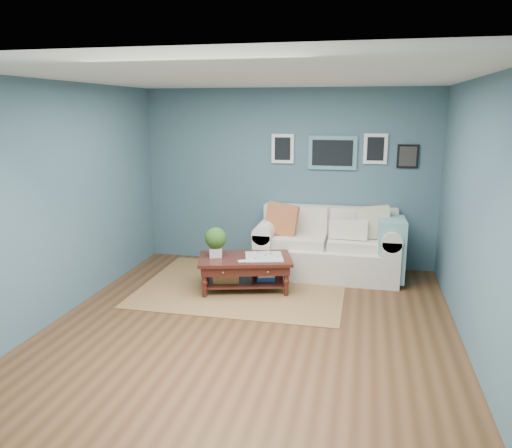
# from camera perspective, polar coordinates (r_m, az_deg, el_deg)

# --- Properties ---
(room_shell) EXTENTS (5.00, 5.02, 2.70)m
(room_shell) POSITION_cam_1_polar(r_m,az_deg,el_deg) (5.34, -0.24, 1.95)
(room_shell) COLOR brown
(room_shell) RESTS_ON ground
(area_rug) EXTENTS (2.73, 2.19, 0.01)m
(area_rug) POSITION_cam_1_polar(r_m,az_deg,el_deg) (6.90, -1.43, -7.15)
(area_rug) COLOR brown
(area_rug) RESTS_ON ground
(loveseat) EXTENTS (2.09, 0.95, 1.07)m
(loveseat) POSITION_cam_1_polar(r_m,az_deg,el_deg) (7.36, 8.86, -2.51)
(loveseat) COLOR silver
(loveseat) RESTS_ON ground
(coffee_table) EXTENTS (1.37, 1.01, 0.86)m
(coffee_table) POSITION_cam_1_polar(r_m,az_deg,el_deg) (6.69, -1.84, -4.44)
(coffee_table) COLOR #37130D
(coffee_table) RESTS_ON ground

